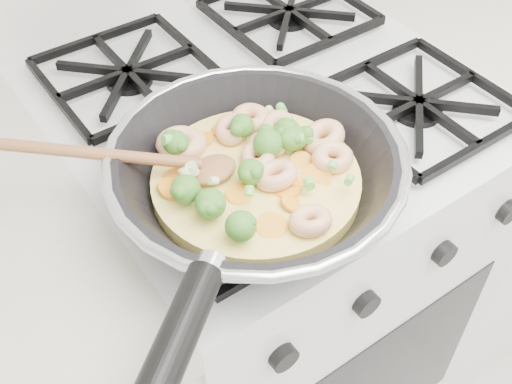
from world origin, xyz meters
TOP-DOWN VIEW (x-y plane):
  - stove at (0.00, 1.70)m, footprint 0.60×0.60m
  - skillet at (-0.15, 1.53)m, footprint 0.47×0.42m

SIDE VIEW (x-z plane):
  - stove at x=0.00m, z-range 0.00..0.92m
  - skillet at x=-0.15m, z-range 0.92..1.01m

